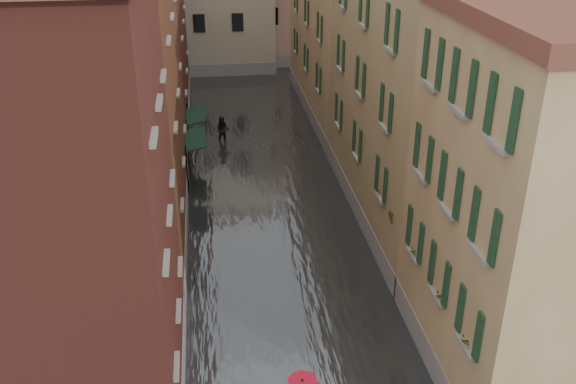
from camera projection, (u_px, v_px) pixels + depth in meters
ground at (300, 345)px, 22.59m from camera, size 120.00×120.00×0.00m
floodwater at (264, 185)px, 34.09m from camera, size 10.00×60.00×0.20m
building_left_near at (54, 225)px, 17.11m from camera, size 6.00×8.00×13.00m
building_left_mid at (105, 103)px, 26.99m from camera, size 6.00×14.00×12.50m
building_left_far at (133, 16)px, 39.98m from camera, size 6.00×16.00×14.00m
building_right_near at (543, 217)px, 19.08m from camera, size 6.00×8.00×11.50m
building_right_mid at (427, 85)px, 28.52m from camera, size 6.00×14.00×13.00m
building_right_far at (352, 30)px, 42.18m from camera, size 6.00×16.00×11.50m
awning_near at (195, 140)px, 33.40m from camera, size 1.09×3.06×2.80m
awning_far at (195, 116)px, 36.72m from camera, size 1.09×3.00×2.80m
window_planters at (418, 246)px, 21.89m from camera, size 0.59×10.31×0.84m
pedestrian_far at (223, 131)px, 39.11m from camera, size 1.01×0.88×1.78m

